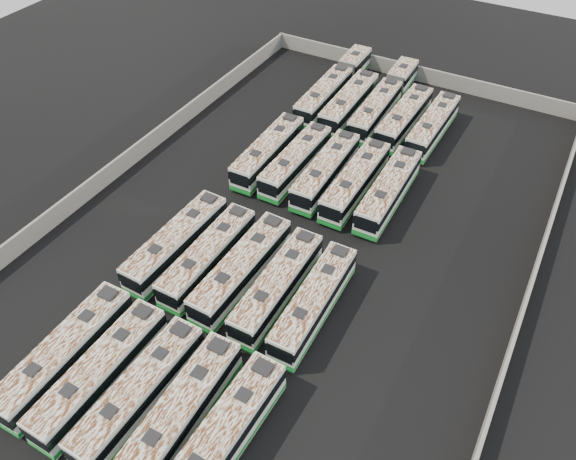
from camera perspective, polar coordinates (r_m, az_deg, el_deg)
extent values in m
plane|color=black|center=(57.17, 0.83, -0.30)|extent=(140.00, 140.00, 0.00)
cube|color=slate|center=(84.62, 13.08, 15.22)|extent=(45.20, 0.30, 2.20)
cube|color=slate|center=(53.04, 22.73, -7.49)|extent=(0.30, 73.20, 2.20)
cube|color=slate|center=(67.43, -16.17, 6.75)|extent=(0.30, 73.20, 2.20)
cube|color=silver|center=(48.69, -21.63, -11.60)|extent=(2.88, 12.96, 2.96)
cube|color=#147A2B|center=(49.53, -21.31, -12.33)|extent=(2.93, 13.01, 0.45)
cube|color=black|center=(48.32, -21.78, -11.26)|extent=(2.94, 13.02, 0.99)
cube|color=#147A2B|center=(48.24, -26.70, -17.67)|extent=(2.69, 0.14, 0.30)
cube|color=silver|center=(47.54, -22.10, -10.53)|extent=(2.82, 12.70, 0.08)
cube|color=black|center=(46.68, -24.57, -12.77)|extent=(1.04, 1.04, 0.15)
cube|color=black|center=(48.39, -19.82, -8.19)|extent=(1.04, 1.04, 0.15)
cube|color=black|center=(49.32, -17.83, -6.16)|extent=(1.42, 1.20, 0.28)
cylinder|color=black|center=(49.36, -25.56, -15.12)|extent=(0.32, 1.08, 1.08)
cylinder|color=black|center=(48.05, -23.71, -16.46)|extent=(0.32, 1.08, 1.08)
cylinder|color=black|center=(51.69, -19.01, -8.77)|extent=(0.32, 1.08, 1.08)
cylinder|color=black|center=(50.44, -17.10, -9.85)|extent=(0.32, 1.08, 1.08)
cube|color=silver|center=(46.74, -18.50, -13.62)|extent=(2.72, 12.78, 2.93)
cube|color=#147A2B|center=(47.60, -18.21, -14.33)|extent=(2.77, 12.83, 0.45)
cube|color=black|center=(46.35, -18.63, -13.28)|extent=(2.78, 12.84, 0.98)
cube|color=black|center=(44.99, -24.35, -18.90)|extent=(2.34, 0.07, 1.54)
cube|color=#147A2B|center=(46.34, -23.75, -19.88)|extent=(2.66, 0.11, 0.30)
cube|color=silver|center=(45.55, -18.91, -12.57)|extent=(2.67, 12.52, 0.07)
cube|color=black|center=(44.70, -21.44, -14.93)|extent=(1.02, 1.02, 0.15)
cube|color=black|center=(46.39, -16.58, -10.13)|extent=(1.02, 1.02, 0.15)
cube|color=black|center=(47.32, -14.56, -8.02)|extent=(1.39, 1.18, 0.28)
cylinder|color=black|center=(47.38, -22.62, -17.20)|extent=(0.30, 1.07, 1.06)
cylinder|color=black|center=(46.20, -20.63, -18.65)|extent=(0.30, 1.07, 1.06)
cylinder|color=black|center=(49.69, -15.92, -10.59)|extent=(0.30, 1.07, 1.06)
cylinder|color=black|center=(48.57, -13.89, -11.76)|extent=(0.30, 1.07, 1.06)
cube|color=silver|center=(45.03, -14.85, -15.66)|extent=(2.84, 12.59, 2.87)
cube|color=#147A2B|center=(45.90, -14.61, -16.34)|extent=(2.89, 12.64, 0.44)
cube|color=black|center=(44.63, -14.96, -15.34)|extent=(2.90, 12.65, 0.96)
cube|color=silver|center=(43.81, -15.20, -14.65)|extent=(2.78, 12.34, 0.07)
cube|color=black|center=(42.94, -17.73, -17.12)|extent=(1.01, 1.01, 0.15)
cube|color=black|center=(44.66, -12.87, -12.11)|extent=(1.01, 1.01, 0.15)
cube|color=black|center=(45.60, -10.87, -9.91)|extent=(1.38, 1.17, 0.27)
cylinder|color=black|center=(45.60, -19.12, -19.31)|extent=(0.31, 1.05, 1.05)
cylinder|color=black|center=(44.57, -16.97, -20.83)|extent=(0.31, 1.05, 1.05)
cylinder|color=black|center=(47.94, -12.42, -12.43)|extent=(0.31, 1.05, 1.05)
cylinder|color=black|center=(46.96, -10.26, -13.66)|extent=(0.31, 1.05, 1.05)
cube|color=silver|center=(43.39, -10.97, -17.96)|extent=(3.01, 12.95, 2.95)
cube|color=#147A2B|center=(44.33, -10.78, -18.64)|extent=(3.07, 13.00, 0.45)
cube|color=black|center=(42.97, -11.06, -17.65)|extent=(3.08, 13.01, 0.99)
cube|color=silver|center=(42.10, -11.25, -16.96)|extent=(2.95, 12.69, 0.08)
cube|color=black|center=(41.12, -13.71, -19.79)|extent=(1.05, 1.05, 0.15)
cube|color=black|center=(43.06, -9.01, -14.09)|extent=(1.05, 1.05, 0.15)
cube|color=black|center=(44.11, -7.11, -11.62)|extent=(1.43, 1.22, 0.28)
cylinder|color=black|center=(46.46, -8.90, -14.30)|extent=(0.33, 1.08, 1.07)
cylinder|color=black|center=(45.64, -6.43, -15.51)|extent=(0.33, 1.08, 1.07)
cube|color=silver|center=(42.09, -6.72, -20.30)|extent=(3.00, 13.04, 2.97)
cube|color=#147A2B|center=(43.06, -6.59, -20.95)|extent=(3.05, 13.09, 0.45)
cube|color=black|center=(41.65, -6.78, -20.00)|extent=(3.06, 13.10, 1.00)
cube|color=silver|center=(40.74, -6.90, -19.34)|extent=(2.94, 12.78, 0.08)
cube|color=black|center=(41.69, -4.55, -16.34)|extent=(1.05, 1.05, 0.15)
cube|color=black|center=(42.74, -2.56, -13.75)|extent=(1.43, 1.22, 0.28)
cylinder|color=black|center=(45.12, -4.65, -16.37)|extent=(0.33, 1.09, 1.08)
cylinder|color=black|center=(44.43, -2.05, -17.71)|extent=(0.33, 1.09, 1.08)
cube|color=silver|center=(54.56, -11.24, -1.27)|extent=(3.00, 12.87, 2.93)
cube|color=#147A2B|center=(55.30, -11.09, -2.07)|extent=(3.05, 12.92, 0.45)
cube|color=black|center=(54.22, -11.30, -0.91)|extent=(3.06, 12.93, 0.98)
cube|color=black|center=(51.37, -15.76, -5.30)|extent=(2.35, 0.12, 1.55)
cube|color=#147A2B|center=(52.56, -15.43, -6.48)|extent=(2.67, 0.17, 0.30)
cube|color=silver|center=(53.54, -11.45, -0.13)|extent=(2.94, 12.61, 0.07)
cube|color=black|center=(52.07, -13.40, -1.87)|extent=(1.04, 1.04, 0.15)
cube|color=black|center=(54.97, -9.63, 1.69)|extent=(1.04, 1.04, 0.15)
cube|color=black|center=(56.38, -8.06, 3.22)|extent=(1.42, 1.21, 0.28)
cylinder|color=black|center=(54.17, -14.69, -4.43)|extent=(0.33, 1.07, 1.07)
cylinder|color=black|center=(52.95, -12.85, -5.40)|extent=(0.33, 1.07, 1.07)
cylinder|color=black|center=(58.18, -9.43, 0.64)|extent=(0.33, 1.07, 1.07)
cylinder|color=black|center=(57.04, -7.62, -0.15)|extent=(0.33, 1.07, 1.07)
cube|color=silver|center=(52.82, -8.11, -2.69)|extent=(2.62, 12.45, 2.85)
cube|color=#147A2B|center=(53.56, -8.00, -3.46)|extent=(2.67, 12.50, 0.44)
cube|color=black|center=(52.48, -8.16, -2.33)|extent=(2.68, 12.51, 0.95)
cube|color=black|center=(49.52, -12.32, -6.91)|extent=(2.28, 0.07, 1.50)
cube|color=#147A2B|center=(50.72, -12.05, -8.06)|extent=(2.59, 0.11, 0.29)
cube|color=silver|center=(51.79, -8.26, -1.56)|extent=(2.57, 12.20, 0.07)
cube|color=black|center=(50.28, -10.07, -3.39)|extent=(0.99, 0.99, 0.15)
cube|color=black|center=(53.26, -6.58, 0.32)|extent=(0.99, 0.99, 0.15)
cube|color=black|center=(54.70, -5.13, 1.91)|extent=(1.35, 1.14, 0.27)
cylinder|color=black|center=(52.28, -11.48, -5.94)|extent=(0.29, 1.04, 1.04)
cylinder|color=black|center=(51.24, -9.52, -6.89)|extent=(0.29, 1.04, 1.04)
cylinder|color=black|center=(56.40, -6.58, -0.66)|extent=(0.29, 1.04, 1.04)
cylinder|color=black|center=(55.44, -4.69, -1.44)|extent=(0.29, 1.04, 1.04)
cube|color=silver|center=(51.24, -4.72, -4.01)|extent=(2.99, 13.03, 2.97)
cube|color=#147A2B|center=(52.04, -4.66, -4.82)|extent=(3.04, 13.08, 0.45)
cube|color=black|center=(50.88, -4.76, -3.63)|extent=(3.05, 13.09, 0.99)
cube|color=black|center=(47.75, -9.14, -8.63)|extent=(2.38, 0.11, 1.57)
cube|color=#147A2B|center=(49.05, -8.93, -9.83)|extent=(2.70, 0.16, 0.30)
cube|color=silver|center=(50.14, -4.82, -2.83)|extent=(2.93, 12.77, 0.08)
cube|color=black|center=(48.54, -6.71, -4.82)|extent=(1.05, 1.05, 0.15)
cube|color=black|center=(51.70, -3.07, -0.79)|extent=(1.05, 1.05, 0.15)
cube|color=black|center=(53.24, -1.57, 0.93)|extent=(1.43, 1.22, 0.28)
cylinder|color=black|center=(50.63, -8.37, -7.49)|extent=(0.33, 1.09, 1.08)
cylinder|color=black|center=(49.65, -6.21, -8.57)|extent=(0.33, 1.09, 1.08)
cylinder|color=black|center=(55.00, -3.24, -1.77)|extent=(0.33, 1.09, 1.08)
cylinder|color=black|center=(54.10, -1.18, -2.64)|extent=(0.33, 1.09, 1.08)
cube|color=silver|center=(49.80, -1.09, -5.73)|extent=(2.75, 12.62, 2.89)
cube|color=#147A2B|center=(50.60, -1.08, -6.51)|extent=(2.81, 12.67, 0.44)
cube|color=black|center=(49.44, -1.10, -5.36)|extent=(2.82, 12.68, 0.97)
cube|color=black|center=(46.23, -5.00, -10.62)|extent=(2.31, 0.08, 1.52)
cube|color=#147A2B|center=(47.53, -4.88, -11.76)|extent=(2.62, 0.13, 0.29)
cube|color=silver|center=(48.70, -1.11, -4.59)|extent=(2.70, 12.37, 0.07)
cube|color=black|center=(47.06, -2.78, -6.69)|extent=(1.01, 1.01, 0.15)
cube|color=black|center=(50.29, 0.43, -2.45)|extent=(1.01, 1.01, 0.15)
cube|color=black|center=(51.84, 1.75, -0.66)|extent=(1.38, 1.17, 0.27)
cylinder|color=black|center=(49.04, -4.57, -9.35)|extent=(0.30, 1.05, 1.05)
cylinder|color=black|center=(48.28, -2.27, -10.38)|extent=(0.30, 1.05, 1.05)
cylinder|color=black|center=(53.49, -0.01, -3.34)|extent=(0.30, 1.05, 1.05)
cylinder|color=black|center=(52.79, 2.14, -4.18)|extent=(0.30, 1.05, 1.05)
cube|color=silver|center=(48.70, 2.64, -7.34)|extent=(2.87, 12.46, 2.84)
cube|color=#147A2B|center=(49.51, 2.60, -8.10)|extent=(2.92, 12.52, 0.43)
cube|color=black|center=(48.34, 2.66, -6.98)|extent=(2.93, 12.53, 0.95)
cube|color=black|center=(45.08, -0.88, -12.48)|extent=(2.28, 0.11, 1.50)
cube|color=#147A2B|center=(46.39, -0.86, -13.58)|extent=(2.59, 0.16, 0.29)
cube|color=silver|center=(47.59, 2.70, -6.22)|extent=(2.81, 12.22, 0.07)
cube|color=black|center=(45.93, 1.20, -8.43)|extent=(1.00, 1.00, 0.14)
cube|color=black|center=(49.19, 4.09, -4.00)|extent=(1.00, 1.00, 0.14)
cube|color=black|center=(50.76, 5.27, -2.13)|extent=(1.37, 1.17, 0.27)
cylinder|color=black|center=(47.83, -0.74, -11.08)|extent=(0.31, 1.04, 1.03)
cylinder|color=black|center=(47.25, 1.68, -12.09)|extent=(0.31, 1.04, 1.03)
cylinder|color=black|center=(52.33, 3.41, -4.81)|extent=(0.31, 1.04, 1.03)
cylinder|color=black|center=(51.80, 5.63, -5.64)|extent=(0.31, 1.04, 1.03)
cube|color=silver|center=(65.03, -2.03, 7.93)|extent=(2.91, 12.75, 2.91)
cube|color=#147A2B|center=(65.65, -2.01, 7.17)|extent=(2.96, 12.80, 0.44)
cube|color=black|center=(64.75, -2.04, 8.28)|extent=(2.97, 12.81, 0.97)
cube|color=black|center=(60.50, -5.01, 5.09)|extent=(2.33, 0.11, 1.53)
cube|color=#147A2B|center=(61.50, -4.92, 3.91)|extent=(2.65, 0.16, 0.30)
cube|color=silver|center=(64.18, -2.06, 9.01)|extent=(2.85, 12.50, 0.07)
cube|color=black|center=(62.16, -3.34, 7.81)|extent=(1.03, 1.03, 0.15)
cube|color=black|center=(66.15, -0.86, 10.30)|extent=(1.03, 1.03, 0.15)
cube|color=black|center=(68.01, 0.18, 11.36)|extent=(1.40, 1.19, 0.28)
cylinder|color=black|center=(63.51, -4.70, 5.36)|extent=(0.32, 1.06, 1.06)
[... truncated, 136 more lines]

